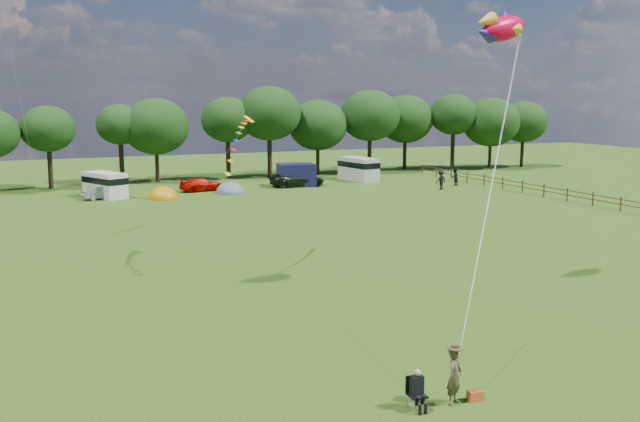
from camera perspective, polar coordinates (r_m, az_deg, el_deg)
name	(u,v)px	position (r m, az deg, el deg)	size (l,w,h in m)	color
ground_plane	(409,353)	(26.24, 7.14, -11.25)	(180.00, 180.00, 0.00)	black
tree_line	(190,122)	(78.22, -10.33, 6.99)	(102.98, 10.98, 10.27)	black
fence	(512,184)	(71.81, 15.14, 2.12)	(0.12, 33.12, 1.20)	#472D19
car_b	(104,192)	(66.68, -16.92, 1.44)	(1.30, 3.49, 1.23)	gray
car_c	(202,185)	(70.09, -9.42, 2.09)	(1.78, 4.23, 1.27)	#B90A00
car_d	(297,179)	(72.84, -1.83, 2.59)	(2.57, 5.67, 1.55)	black
campervan_c	(105,184)	(67.55, -16.83, 2.07)	(3.74, 5.10, 2.30)	silver
campervan_d	(358,168)	(78.17, 3.10, 3.45)	(2.94, 5.37, 2.50)	#B6B5B8
tent_orange	(163,198)	(65.65, -12.45, 0.99)	(2.80, 3.06, 2.19)	#BF7401
tent_greyblue	(230,193)	(68.24, -7.19, 1.43)	(2.87, 3.14, 2.13)	#4C6072
awning_navy	(296,175)	(73.17, -1.92, 2.91)	(3.67, 2.98, 2.29)	#121337
kite_flyer	(455,376)	(22.18, 10.73, -12.87)	(0.63, 0.41, 1.72)	#4C3F29
camp_chair	(416,385)	(21.68, 7.72, -13.64)	(0.53, 0.53, 1.26)	#99999E
kite_bag	(475,395)	(22.78, 12.31, -14.22)	(0.45, 0.30, 0.32)	#C5481E
fish_kite	(500,28)	(34.04, 14.21, 14.00)	(3.28, 1.62, 1.72)	red
streamer_kite_c	(241,135)	(38.12, -6.35, 6.10)	(3.14, 4.99, 2.80)	#F7FF00
walker_a	(455,177)	(74.74, 10.71, 2.69)	(0.87, 0.54, 1.80)	black
walker_b	(441,180)	(71.38, 9.64, 2.49)	(1.27, 0.59, 1.96)	black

